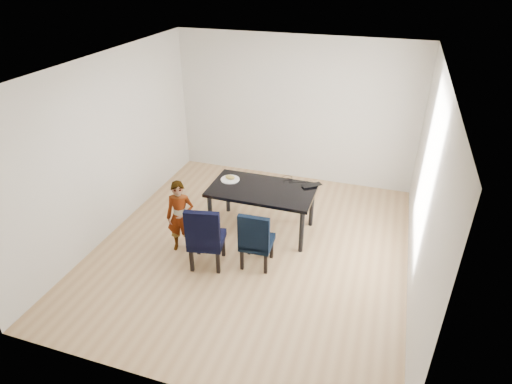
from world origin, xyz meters
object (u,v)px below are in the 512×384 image
(chair_left, at_px, (207,235))
(child, at_px, (180,217))
(dining_table, at_px, (262,209))
(plate, at_px, (230,179))
(chair_right, at_px, (257,237))
(laptop, at_px, (311,184))

(chair_left, xyz_separation_m, child, (-0.50, 0.21, 0.07))
(dining_table, relative_size, child, 1.43)
(dining_table, xyz_separation_m, plate, (-0.57, 0.12, 0.38))
(dining_table, height_order, child, child)
(chair_right, bearing_deg, chair_left, -165.31)
(chair_left, distance_m, child, 0.54)
(child, bearing_deg, chair_right, -15.86)
(chair_right, height_order, laptop, chair_right)
(laptop, bearing_deg, chair_right, 30.86)
(child, height_order, plate, child)
(laptop, bearing_deg, dining_table, -9.58)
(plate, xyz_separation_m, laptop, (1.25, 0.23, 0.00))
(dining_table, distance_m, chair_right, 0.86)
(child, xyz_separation_m, plate, (0.41, 0.96, 0.20))
(chair_left, bearing_deg, child, 146.30)
(dining_table, relative_size, plate, 5.41)
(chair_left, distance_m, plate, 1.20)
(child, bearing_deg, plate, 50.99)
(child, xyz_separation_m, laptop, (1.65, 1.19, 0.20))
(chair_left, bearing_deg, dining_table, 54.43)
(child, relative_size, plate, 3.78)
(chair_right, distance_m, child, 1.17)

